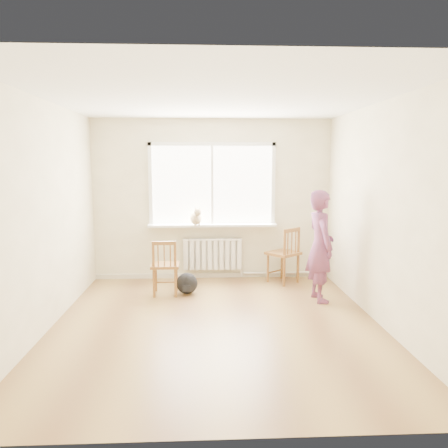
{
  "coord_description": "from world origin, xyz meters",
  "views": [
    {
      "loc": [
        -0.15,
        -5.13,
        1.96
      ],
      "look_at": [
        0.15,
        1.2,
        1.08
      ],
      "focal_mm": 35.0,
      "sensor_mm": 36.0,
      "label": 1
    }
  ],
  "objects": [
    {
      "name": "radiator",
      "position": [
        0.0,
        2.16,
        0.44
      ],
      "size": [
        1.0,
        0.12,
        0.55
      ],
      "color": "white",
      "rests_on": "back_wall"
    },
    {
      "name": "chair_right",
      "position": [
        1.19,
        1.84,
        0.47
      ],
      "size": [
        0.63,
        0.63,
        0.93
      ],
      "rotation": [
        0.0,
        0.0,
        3.82
      ],
      "color": "#8F5E29",
      "rests_on": "floor"
    },
    {
      "name": "windowsill",
      "position": [
        0.0,
        2.14,
        0.93
      ],
      "size": [
        2.15,
        0.22,
        0.04
      ],
      "primitive_type": "cube",
      "color": "white",
      "rests_on": "back_wall"
    },
    {
      "name": "ceiling",
      "position": [
        0.0,
        0.0,
        2.7
      ],
      "size": [
        4.5,
        4.5,
        0.0
      ],
      "primitive_type": "plane",
      "rotation": [
        3.14,
        0.0,
        0.0
      ],
      "color": "white",
      "rests_on": "back_wall"
    },
    {
      "name": "chair_left",
      "position": [
        -0.73,
        1.26,
        0.42
      ],
      "size": [
        0.42,
        0.4,
        0.84
      ],
      "rotation": [
        0.0,
        0.0,
        3.16
      ],
      "color": "#8F5E29",
      "rests_on": "floor"
    },
    {
      "name": "person",
      "position": [
        1.51,
        0.91,
        0.8
      ],
      "size": [
        0.44,
        0.62,
        1.59
      ],
      "primitive_type": "imported",
      "rotation": [
        0.0,
        0.0,
        1.68
      ],
      "color": "#C64252",
      "rests_on": "floor"
    },
    {
      "name": "cat",
      "position": [
        -0.27,
        2.05,
        1.08
      ],
      "size": [
        0.26,
        0.46,
        0.31
      ],
      "rotation": [
        0.0,
        0.0,
        0.22
      ],
      "color": "#CCBA8B",
      "rests_on": "windowsill"
    },
    {
      "name": "back_wall",
      "position": [
        0.0,
        2.25,
        1.35
      ],
      "size": [
        4.0,
        0.01,
        2.7
      ],
      "primitive_type": "cube",
      "color": "#EFE5BF",
      "rests_on": "ground"
    },
    {
      "name": "heating_pipe",
      "position": [
        1.25,
        2.19,
        0.08
      ],
      "size": [
        1.4,
        0.04,
        0.04
      ],
      "primitive_type": "cylinder",
      "rotation": [
        0.0,
        1.57,
        0.0
      ],
      "color": "silver",
      "rests_on": "back_wall"
    },
    {
      "name": "baseboard",
      "position": [
        0.0,
        2.23,
        0.04
      ],
      "size": [
        4.0,
        0.03,
        0.08
      ],
      "primitive_type": "cube",
      "color": "beige",
      "rests_on": "ground"
    },
    {
      "name": "backpack",
      "position": [
        -0.41,
        1.3,
        0.16
      ],
      "size": [
        0.38,
        0.33,
        0.32
      ],
      "primitive_type": "ellipsoid",
      "rotation": [
        0.0,
        0.0,
        -0.29
      ],
      "color": "black",
      "rests_on": "floor"
    },
    {
      "name": "window",
      "position": [
        0.0,
        2.22,
        1.66
      ],
      "size": [
        2.12,
        0.05,
        1.42
      ],
      "color": "white",
      "rests_on": "back_wall"
    },
    {
      "name": "floor",
      "position": [
        0.0,
        0.0,
        0.0
      ],
      "size": [
        4.5,
        4.5,
        0.0
      ],
      "primitive_type": "plane",
      "color": "olive",
      "rests_on": "ground"
    }
  ]
}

